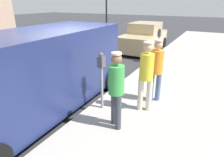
{
  "coord_description": "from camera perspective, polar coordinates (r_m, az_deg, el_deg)",
  "views": [
    {
      "loc": [
        3.75,
        -4.56,
        2.8
      ],
      "look_at": [
        1.65,
        -0.68,
        1.05
      ],
      "focal_mm": 30.89,
      "sensor_mm": 36.0,
      "label": 1
    }
  ],
  "objects": [
    {
      "name": "pedestrian_in_yellow",
      "position": [
        4.81,
        10.11,
        1.78
      ],
      "size": [
        0.34,
        0.34,
        1.8
      ],
      "color": "beige",
      "rests_on": "sidewalk_slab"
    },
    {
      "name": "parking_meter_near",
      "position": [
        4.84,
        -3.13,
        2.07
      ],
      "size": [
        0.14,
        0.18,
        1.52
      ],
      "color": "gray",
      "rests_on": "sidewalk_slab"
    },
    {
      "name": "parking_meter_far",
      "position": [
        9.54,
        13.73,
        11.3
      ],
      "size": [
        0.14,
        0.18,
        1.52
      ],
      "color": "gray",
      "rests_on": "sidewalk_slab"
    },
    {
      "name": "pedestrian_in_green",
      "position": [
        4.08,
        1.27,
        -2.33
      ],
      "size": [
        0.34,
        0.34,
        1.73
      ],
      "color": "#383D47",
      "rests_on": "sidewalk_slab"
    },
    {
      "name": "parked_sedan_ahead",
      "position": [
        12.24,
        9.43,
        11.75
      ],
      "size": [
        2.01,
        4.43,
        1.65
      ],
      "color": "tan",
      "rests_on": "ground"
    },
    {
      "name": "pedestrian_in_orange",
      "position": [
        5.37,
        13.02,
        3.29
      ],
      "size": [
        0.34,
        0.34,
        1.75
      ],
      "color": "#4C608C",
      "rests_on": "sidewalk_slab"
    },
    {
      "name": "sidewalk_slab",
      "position": [
        5.32,
        21.94,
        -10.96
      ],
      "size": [
        5.0,
        32.0,
        0.15
      ],
      "primitive_type": "cube",
      "color": "#9E998E",
      "rests_on": "ground"
    },
    {
      "name": "ground_plane",
      "position": [
        6.53,
        -9.96,
        -4.07
      ],
      "size": [
        80.0,
        80.0,
        0.0
      ],
      "primitive_type": "plane",
      "color": "#2D2D33"
    },
    {
      "name": "parked_van",
      "position": [
        5.31,
        -21.0,
        2.12
      ],
      "size": [
        2.2,
        5.23,
        2.15
      ],
      "color": "navy",
      "rests_on": "ground"
    }
  ]
}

